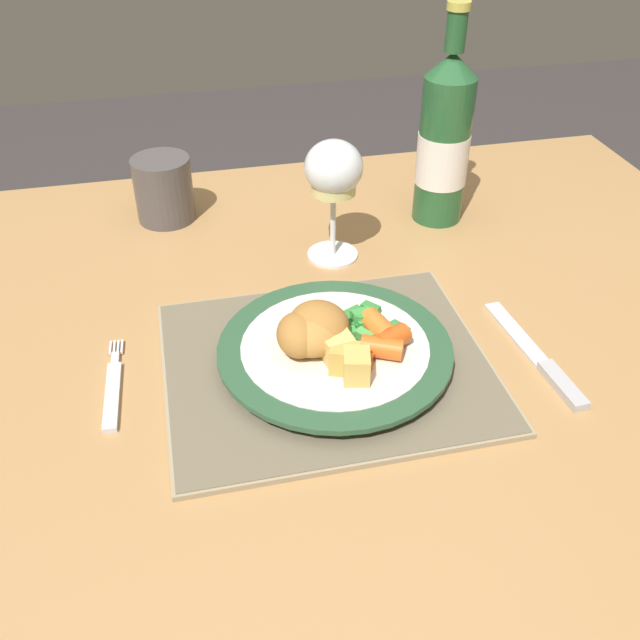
# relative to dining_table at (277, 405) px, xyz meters

# --- Properties ---
(dining_table) EXTENTS (1.28, 0.90, 0.74)m
(dining_table) POSITION_rel_dining_table_xyz_m (0.00, 0.00, 0.00)
(dining_table) COLOR #AD7F4C
(dining_table) RESTS_ON ground
(placemat) EXTENTS (0.33, 0.28, 0.01)m
(placemat) POSITION_rel_dining_table_xyz_m (0.05, -0.05, 0.09)
(placemat) COLOR gray
(placemat) RESTS_ON dining_table
(dinner_plate) EXTENTS (0.24, 0.24, 0.02)m
(dinner_plate) POSITION_rel_dining_table_xyz_m (0.06, -0.05, 0.11)
(dinner_plate) COLOR silver
(dinner_plate) RESTS_ON placemat
(breaded_croquettes) EXTENTS (0.09, 0.09, 0.05)m
(breaded_croquettes) POSITION_rel_dining_table_xyz_m (0.03, -0.04, 0.14)
(breaded_croquettes) COLOR #A87033
(breaded_croquettes) RESTS_ON dinner_plate
(green_beans_pile) EXTENTS (0.08, 0.08, 0.02)m
(green_beans_pile) POSITION_rel_dining_table_xyz_m (0.09, -0.03, 0.12)
(green_beans_pile) COLOR #4CA84C
(green_beans_pile) RESTS_ON dinner_plate
(glazed_carrots) EXTENTS (0.09, 0.08, 0.02)m
(glazed_carrots) POSITION_rel_dining_table_xyz_m (0.10, -0.06, 0.13)
(glazed_carrots) COLOR orange
(glazed_carrots) RESTS_ON dinner_plate
(fork) EXTENTS (0.02, 0.14, 0.01)m
(fork) POSITION_rel_dining_table_xyz_m (-0.17, -0.04, 0.09)
(fork) COLOR silver
(fork) RESTS_ON dining_table
(table_knife) EXTENTS (0.03, 0.18, 0.01)m
(table_knife) POSITION_rel_dining_table_xyz_m (0.27, -0.09, 0.09)
(table_knife) COLOR silver
(table_knife) RESTS_ON dining_table
(wine_glass) EXTENTS (0.07, 0.07, 0.16)m
(wine_glass) POSITION_rel_dining_table_xyz_m (0.11, 0.16, 0.20)
(wine_glass) COLOR silver
(wine_glass) RESTS_ON dining_table
(bottle) EXTENTS (0.07, 0.07, 0.28)m
(bottle) POSITION_rel_dining_table_xyz_m (0.27, 0.23, 0.20)
(bottle) COLOR #23562D
(bottle) RESTS_ON dining_table
(roast_potatoes) EXTENTS (0.04, 0.06, 0.03)m
(roast_potatoes) POSITION_rel_dining_table_xyz_m (0.06, -0.09, 0.13)
(roast_potatoes) COLOR gold
(roast_potatoes) RESTS_ON dinner_plate
(drinking_cup) EXTENTS (0.08, 0.08, 0.09)m
(drinking_cup) POSITION_rel_dining_table_xyz_m (-0.10, 0.31, 0.14)
(drinking_cup) COLOR #4C4747
(drinking_cup) RESTS_ON dining_table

